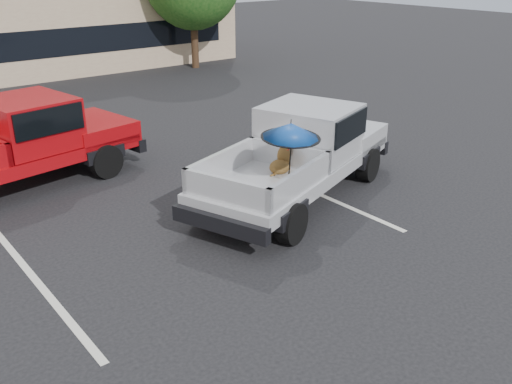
# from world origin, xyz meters

# --- Properties ---
(ground) EXTENTS (90.00, 90.00, 0.00)m
(ground) POSITION_xyz_m (0.00, 0.00, 0.00)
(ground) COLOR black
(ground) RESTS_ON ground
(stripe_left) EXTENTS (0.12, 5.00, 0.01)m
(stripe_left) POSITION_xyz_m (-3.00, 2.00, 0.00)
(stripe_left) COLOR silver
(stripe_left) RESTS_ON ground
(stripe_right) EXTENTS (0.12, 5.00, 0.01)m
(stripe_right) POSITION_xyz_m (3.00, 2.00, 0.00)
(stripe_right) COLOR silver
(stripe_right) RESTS_ON ground
(silver_pickup) EXTENTS (6.02, 3.74, 2.06)m
(silver_pickup) POSITION_xyz_m (2.80, 2.09, 1.05)
(silver_pickup) COLOR black
(silver_pickup) RESTS_ON ground
(red_pickup) EXTENTS (6.10, 2.93, 1.93)m
(red_pickup) POSITION_xyz_m (-1.68, 6.31, 1.05)
(red_pickup) COLOR black
(red_pickup) RESTS_ON ground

